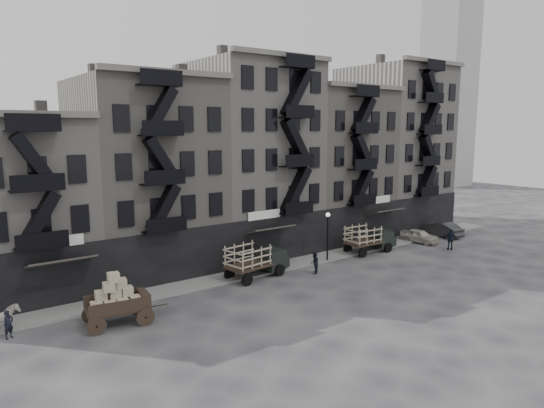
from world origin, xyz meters
TOP-DOWN VIEW (x-y plane):
  - ground at (0.00, 0.00)m, footprint 140.00×140.00m
  - sidewalk at (0.00, 3.75)m, footprint 55.00×2.50m
  - building_west at (-20.00, 9.83)m, footprint 10.00×11.35m
  - building_midwest at (-10.00, 9.83)m, footprint 10.00×11.35m
  - building_center at (-0.00, 9.82)m, footprint 10.00×11.35m
  - building_mideast at (10.00, 9.83)m, footprint 10.00×11.35m
  - building_east at (20.00, 9.82)m, footprint 10.00×11.35m
  - lamp_post at (3.00, 2.60)m, footprint 0.36×0.36m
  - distant_tower at (60.00, 30.00)m, footprint 8.00×8.00m
  - horse at (-21.68, 2.60)m, footprint 2.06×1.42m
  - wagon at (-16.13, -0.01)m, footprint 3.99×2.50m
  - stake_truck_west at (-4.35, 2.62)m, footprint 5.57×2.82m
  - stake_truck_east at (8.29, 2.59)m, footprint 5.24×2.37m
  - car_east at (15.17, 2.23)m, footprint 1.96×4.05m
  - car_far at (19.50, 2.60)m, footprint 2.12×4.73m
  - pedestrian_west at (-21.46, 1.70)m, footprint 0.70×0.63m
  - pedestrian_mid at (-0.16, 0.69)m, footprint 1.05×1.03m
  - policeman at (15.08, -1.33)m, footprint 1.19×1.17m

SIDE VIEW (x-z plane):
  - ground at x=0.00m, z-range 0.00..0.00m
  - sidewalk at x=0.00m, z-range 0.00..0.15m
  - car_east at x=15.17m, z-range 0.00..1.33m
  - car_far at x=19.50m, z-range 0.00..1.51m
  - horse at x=-21.68m, z-range 0.00..1.59m
  - pedestrian_west at x=-21.46m, z-range 0.00..1.61m
  - pedestrian_mid at x=-0.16m, z-range 0.00..1.71m
  - policeman at x=15.08m, z-range 0.00..2.01m
  - stake_truck_east at x=8.29m, z-range 0.18..2.76m
  - stake_truck_west at x=-4.35m, z-range 0.19..2.88m
  - wagon at x=-16.13m, z-range 0.23..3.41m
  - lamp_post at x=3.00m, z-range 0.64..4.92m
  - building_west at x=-20.00m, z-range -0.60..12.60m
  - building_midwest at x=-10.00m, z-range -0.60..15.60m
  - building_mideast at x=10.00m, z-range -0.60..15.60m
  - building_center at x=0.00m, z-range -0.60..17.60m
  - building_east at x=20.00m, z-range -0.60..18.60m
  - distant_tower at x=60.00m, z-range 0.76..66.76m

